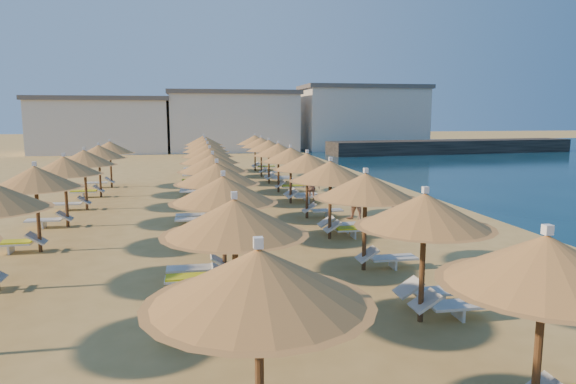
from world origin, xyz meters
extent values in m
plane|color=tan|center=(0.00, 0.00, 0.00)|extent=(220.00, 220.00, 0.00)
cube|color=black|center=(26.94, 38.72, 0.75)|extent=(30.25, 6.87, 1.50)
cube|color=beige|center=(-13.13, 46.54, 3.00)|extent=(15.00, 8.00, 6.00)
cube|color=#59514C|center=(-13.13, 46.54, 6.25)|extent=(15.60, 8.48, 0.50)
cube|color=beige|center=(2.17, 46.66, 3.40)|extent=(15.00, 8.00, 6.80)
cube|color=#59514C|center=(2.17, 46.66, 7.05)|extent=(15.60, 8.48, 0.50)
cube|color=beige|center=(18.59, 46.72, 3.80)|extent=(15.00, 8.00, 7.60)
cube|color=#59514C|center=(18.59, 46.72, 7.85)|extent=(15.60, 8.48, 0.50)
cylinder|color=brown|center=(2.06, -10.53, 1.19)|extent=(0.12, 0.12, 2.38)
cone|color=#94582B|center=(2.06, -10.53, 2.49)|extent=(2.76, 2.76, 0.72)
cone|color=#94582B|center=(2.06, -10.53, 2.19)|extent=(2.98, 2.98, 0.12)
cube|color=white|center=(2.06, -10.53, 2.92)|extent=(0.12, 0.12, 0.14)
cylinder|color=brown|center=(2.06, -6.70, 1.19)|extent=(0.12, 0.12, 2.38)
cone|color=#94582B|center=(2.06, -6.70, 2.49)|extent=(2.76, 2.76, 0.72)
cone|color=#94582B|center=(2.06, -6.70, 2.19)|extent=(2.98, 2.98, 0.12)
cube|color=white|center=(2.06, -6.70, 2.92)|extent=(0.12, 0.12, 0.14)
cylinder|color=brown|center=(2.06, -2.87, 1.19)|extent=(0.12, 0.12, 2.38)
cone|color=#94582B|center=(2.06, -2.87, 2.49)|extent=(2.76, 2.76, 0.72)
cone|color=#94582B|center=(2.06, -2.87, 2.19)|extent=(2.98, 2.98, 0.12)
cube|color=white|center=(2.06, -2.87, 2.92)|extent=(0.12, 0.12, 0.14)
cylinder|color=brown|center=(2.06, 0.96, 1.19)|extent=(0.12, 0.12, 2.38)
cone|color=#94582B|center=(2.06, 0.96, 2.49)|extent=(2.76, 2.76, 0.72)
cone|color=#94582B|center=(2.06, 0.96, 2.19)|extent=(2.98, 2.98, 0.12)
cube|color=white|center=(2.06, 0.96, 2.92)|extent=(0.12, 0.12, 0.14)
cylinder|color=brown|center=(2.06, 4.78, 1.19)|extent=(0.12, 0.12, 2.38)
cone|color=#94582B|center=(2.06, 4.78, 2.49)|extent=(2.76, 2.76, 0.72)
cone|color=#94582B|center=(2.06, 4.78, 2.19)|extent=(2.98, 2.98, 0.12)
cube|color=white|center=(2.06, 4.78, 2.92)|extent=(0.12, 0.12, 0.14)
cylinder|color=brown|center=(2.06, 8.61, 1.19)|extent=(0.12, 0.12, 2.38)
cone|color=#94582B|center=(2.06, 8.61, 2.49)|extent=(2.76, 2.76, 0.72)
cone|color=#94582B|center=(2.06, 8.61, 2.19)|extent=(2.98, 2.98, 0.12)
cube|color=white|center=(2.06, 8.61, 2.92)|extent=(0.12, 0.12, 0.14)
cylinder|color=brown|center=(2.06, 12.44, 1.19)|extent=(0.12, 0.12, 2.38)
cone|color=#94582B|center=(2.06, 12.44, 2.49)|extent=(2.76, 2.76, 0.72)
cone|color=#94582B|center=(2.06, 12.44, 2.19)|extent=(2.98, 2.98, 0.12)
cube|color=white|center=(2.06, 12.44, 2.92)|extent=(0.12, 0.12, 0.14)
cylinder|color=brown|center=(2.06, 16.27, 1.19)|extent=(0.12, 0.12, 2.38)
cone|color=#94582B|center=(2.06, 16.27, 2.49)|extent=(2.76, 2.76, 0.72)
cone|color=#94582B|center=(2.06, 16.27, 2.19)|extent=(2.98, 2.98, 0.12)
cube|color=white|center=(2.06, 16.27, 2.92)|extent=(0.12, 0.12, 0.14)
cylinder|color=brown|center=(2.06, 20.10, 1.19)|extent=(0.12, 0.12, 2.38)
cone|color=#94582B|center=(2.06, 20.10, 2.49)|extent=(2.76, 2.76, 0.72)
cone|color=#94582B|center=(2.06, 20.10, 2.19)|extent=(2.98, 2.98, 0.12)
cube|color=white|center=(2.06, 20.10, 2.92)|extent=(0.12, 0.12, 0.14)
cylinder|color=brown|center=(2.06, 23.92, 1.19)|extent=(0.12, 0.12, 2.38)
cone|color=#94582B|center=(2.06, 23.92, 2.49)|extent=(2.76, 2.76, 0.72)
cone|color=#94582B|center=(2.06, 23.92, 2.19)|extent=(2.98, 2.98, 0.12)
cube|color=white|center=(2.06, 23.92, 2.92)|extent=(0.12, 0.12, 0.14)
cylinder|color=brown|center=(-1.97, -10.53, 1.19)|extent=(0.12, 0.12, 2.38)
cone|color=#94582B|center=(-1.97, -10.53, 2.49)|extent=(2.76, 2.76, 0.72)
cone|color=#94582B|center=(-1.97, -10.53, 2.19)|extent=(2.98, 2.98, 0.12)
cube|color=white|center=(-1.97, -10.53, 2.92)|extent=(0.12, 0.12, 0.14)
cylinder|color=brown|center=(-1.97, -6.70, 1.19)|extent=(0.12, 0.12, 2.38)
cone|color=#94582B|center=(-1.97, -6.70, 2.49)|extent=(2.76, 2.76, 0.72)
cone|color=#94582B|center=(-1.97, -6.70, 2.19)|extent=(2.98, 2.98, 0.12)
cube|color=white|center=(-1.97, -6.70, 2.92)|extent=(0.12, 0.12, 0.14)
cylinder|color=brown|center=(-1.97, -2.87, 1.19)|extent=(0.12, 0.12, 2.38)
cone|color=#94582B|center=(-1.97, -2.87, 2.49)|extent=(2.76, 2.76, 0.72)
cone|color=#94582B|center=(-1.97, -2.87, 2.19)|extent=(2.98, 2.98, 0.12)
cube|color=white|center=(-1.97, -2.87, 2.92)|extent=(0.12, 0.12, 0.14)
cylinder|color=brown|center=(-1.97, 0.96, 1.19)|extent=(0.12, 0.12, 2.38)
cone|color=#94582B|center=(-1.97, 0.96, 2.49)|extent=(2.76, 2.76, 0.72)
cone|color=#94582B|center=(-1.97, 0.96, 2.19)|extent=(2.98, 2.98, 0.12)
cube|color=white|center=(-1.97, 0.96, 2.92)|extent=(0.12, 0.12, 0.14)
cylinder|color=brown|center=(-1.97, 4.78, 1.19)|extent=(0.12, 0.12, 2.38)
cone|color=#94582B|center=(-1.97, 4.78, 2.49)|extent=(2.76, 2.76, 0.72)
cone|color=#94582B|center=(-1.97, 4.78, 2.19)|extent=(2.98, 2.98, 0.12)
cube|color=white|center=(-1.97, 4.78, 2.92)|extent=(0.12, 0.12, 0.14)
cylinder|color=brown|center=(-1.97, 8.61, 1.19)|extent=(0.12, 0.12, 2.38)
cone|color=#94582B|center=(-1.97, 8.61, 2.49)|extent=(2.76, 2.76, 0.72)
cone|color=#94582B|center=(-1.97, 8.61, 2.19)|extent=(2.98, 2.98, 0.12)
cube|color=white|center=(-1.97, 8.61, 2.92)|extent=(0.12, 0.12, 0.14)
cylinder|color=brown|center=(-1.97, 12.44, 1.19)|extent=(0.12, 0.12, 2.38)
cone|color=#94582B|center=(-1.97, 12.44, 2.49)|extent=(2.76, 2.76, 0.72)
cone|color=#94582B|center=(-1.97, 12.44, 2.19)|extent=(2.98, 2.98, 0.12)
cube|color=white|center=(-1.97, 12.44, 2.92)|extent=(0.12, 0.12, 0.14)
cylinder|color=brown|center=(-1.97, 16.27, 1.19)|extent=(0.12, 0.12, 2.38)
cone|color=#94582B|center=(-1.97, 16.27, 2.49)|extent=(2.76, 2.76, 0.72)
cone|color=#94582B|center=(-1.97, 16.27, 2.19)|extent=(2.98, 2.98, 0.12)
cube|color=white|center=(-1.97, 16.27, 2.92)|extent=(0.12, 0.12, 0.14)
cylinder|color=brown|center=(-1.97, 20.10, 1.19)|extent=(0.12, 0.12, 2.38)
cone|color=#94582B|center=(-1.97, 20.10, 2.49)|extent=(2.76, 2.76, 0.72)
cone|color=#94582B|center=(-1.97, 20.10, 2.19)|extent=(2.98, 2.98, 0.12)
cube|color=white|center=(-1.97, 20.10, 2.92)|extent=(0.12, 0.12, 0.14)
cylinder|color=brown|center=(-1.97, 23.92, 1.19)|extent=(0.12, 0.12, 2.38)
cone|color=#94582B|center=(-1.97, 23.92, 2.49)|extent=(2.76, 2.76, 0.72)
cone|color=#94582B|center=(-1.97, 23.92, 2.19)|extent=(2.98, 2.98, 0.12)
cube|color=white|center=(-1.97, 23.92, 2.92)|extent=(0.12, 0.12, 0.14)
cylinder|color=brown|center=(-7.80, 0.96, 1.19)|extent=(0.12, 0.12, 2.38)
cone|color=#94582B|center=(-7.80, 0.96, 2.49)|extent=(2.76, 2.76, 0.72)
cone|color=#94582B|center=(-7.80, 0.96, 2.19)|extent=(2.98, 2.98, 0.12)
cube|color=white|center=(-7.80, 0.96, 2.92)|extent=(0.12, 0.12, 0.14)
cylinder|color=brown|center=(-7.80, 4.78, 1.19)|extent=(0.12, 0.12, 2.38)
cone|color=#94582B|center=(-7.80, 4.78, 2.49)|extent=(2.76, 2.76, 0.72)
cone|color=#94582B|center=(-7.80, 4.78, 2.19)|extent=(2.98, 2.98, 0.12)
cube|color=white|center=(-7.80, 4.78, 2.92)|extent=(0.12, 0.12, 0.14)
cylinder|color=brown|center=(-7.80, 8.61, 1.19)|extent=(0.12, 0.12, 2.38)
cone|color=#94582B|center=(-7.80, 8.61, 2.49)|extent=(2.76, 2.76, 0.72)
cone|color=#94582B|center=(-7.80, 8.61, 2.19)|extent=(2.98, 2.98, 0.12)
cube|color=white|center=(-7.80, 8.61, 2.92)|extent=(0.12, 0.12, 0.14)
cylinder|color=brown|center=(-7.80, 12.44, 1.19)|extent=(0.12, 0.12, 2.38)
cone|color=#94582B|center=(-7.80, 12.44, 2.49)|extent=(2.76, 2.76, 0.72)
cone|color=#94582B|center=(-7.80, 12.44, 2.19)|extent=(2.98, 2.98, 0.12)
cube|color=white|center=(-7.80, 12.44, 2.92)|extent=(0.12, 0.12, 0.14)
cylinder|color=brown|center=(-7.80, 16.27, 1.19)|extent=(0.12, 0.12, 2.38)
cone|color=#94582B|center=(-7.80, 16.27, 2.49)|extent=(2.76, 2.76, 0.72)
cone|color=#94582B|center=(-7.80, 16.27, 2.19)|extent=(2.98, 2.98, 0.12)
cube|color=white|center=(-7.80, 16.27, 2.92)|extent=(0.12, 0.12, 0.14)
cube|color=silver|center=(2.96, -6.70, 0.32)|extent=(1.37, 0.59, 0.06)
cube|color=silver|center=(2.96, -6.70, 0.16)|extent=(0.06, 0.53, 0.32)
cube|color=silver|center=(2.16, -6.70, 0.46)|extent=(0.58, 0.59, 0.40)
cube|color=silver|center=(2.96, -5.80, 0.32)|extent=(1.37, 0.59, 0.06)
cube|color=silver|center=(2.96, -5.80, 0.16)|extent=(0.06, 0.53, 0.32)
cube|color=silver|center=(2.16, -5.80, 0.46)|extent=(0.58, 0.59, 0.40)
cube|color=silver|center=(-2.87, -6.70, 0.32)|extent=(1.37, 0.59, 0.06)
cube|color=silver|center=(-2.87, -6.70, 0.16)|extent=(0.06, 0.53, 0.32)
cube|color=silver|center=(-2.07, -6.70, 0.46)|extent=(0.58, 0.59, 0.40)
cube|color=silver|center=(2.96, -2.87, 0.32)|extent=(1.37, 0.59, 0.06)
cube|color=silver|center=(2.96, -2.87, 0.16)|extent=(0.06, 0.53, 0.32)
cube|color=silver|center=(2.16, -2.87, 0.46)|extent=(0.58, 0.59, 0.40)
cube|color=silver|center=(-2.87, -2.87, 0.32)|extent=(1.37, 0.59, 0.06)
cube|color=silver|center=(-2.87, -2.87, 0.16)|extent=(0.06, 0.53, 0.32)
cube|color=silver|center=(-2.07, -2.87, 0.46)|extent=(0.58, 0.59, 0.40)
cube|color=silver|center=(-2.87, -3.77, 0.32)|extent=(1.37, 0.59, 0.06)
cube|color=silver|center=(-2.87, -3.77, 0.16)|extent=(0.06, 0.53, 0.32)
cube|color=silver|center=(-2.07, -3.77, 0.46)|extent=(0.58, 0.59, 0.40)
cube|color=yellow|center=(-2.87, -3.77, 0.38)|extent=(1.31, 0.54, 0.05)
cube|color=silver|center=(2.96, 0.96, 0.32)|extent=(1.37, 0.59, 0.06)
cube|color=silver|center=(2.96, 0.96, 0.16)|extent=(0.06, 0.53, 0.32)
cube|color=silver|center=(2.16, 0.96, 0.46)|extent=(0.58, 0.59, 0.40)
cube|color=yellow|center=(2.96, 0.96, 0.38)|extent=(1.31, 0.54, 0.05)
cube|color=silver|center=(2.96, 1.86, 0.32)|extent=(1.37, 0.59, 0.06)
cube|color=silver|center=(2.96, 1.86, 0.16)|extent=(0.06, 0.53, 0.32)
cube|color=silver|center=(2.16, 1.86, 0.46)|extent=(0.58, 0.59, 0.40)
cube|color=silver|center=(-2.87, 0.96, 0.32)|extent=(1.37, 0.59, 0.06)
cube|color=silver|center=(-2.87, 0.96, 0.16)|extent=(0.06, 0.53, 0.32)
cube|color=silver|center=(-2.07, 0.96, 0.46)|extent=(0.58, 0.59, 0.40)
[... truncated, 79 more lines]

